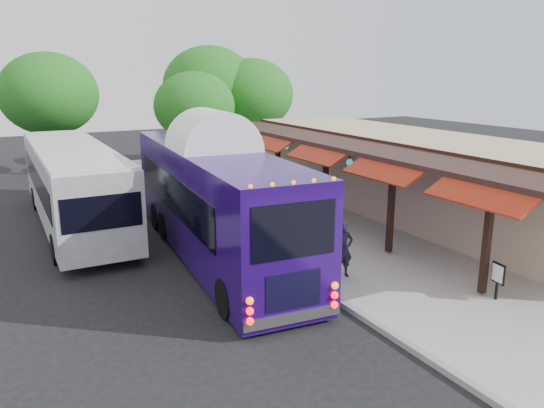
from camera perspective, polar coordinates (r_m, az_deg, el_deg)
ground at (r=16.95m, az=2.51°, el=-7.82°), size 90.00×90.00×0.00m
sidewalk at (r=22.72m, az=8.22°, el=-1.99°), size 10.00×40.00×0.15m
curb at (r=20.28m, az=-3.15°, el=-3.86°), size 0.20×40.00×0.16m
station_shelter at (r=24.43m, az=14.79°, el=3.10°), size 8.15×20.00×3.60m
coach_bus at (r=18.31m, az=-6.24°, el=0.92°), size 3.69×12.81×4.05m
city_bus at (r=23.31m, az=-20.59°, el=2.18°), size 2.87×12.59×3.38m
ped_a at (r=16.41m, az=7.63°, el=-4.84°), size 0.71×0.54×1.77m
ped_b at (r=22.73m, az=-4.97°, el=0.54°), size 0.98×0.85×1.72m
ped_c at (r=26.53m, az=-4.71°, el=2.43°), size 1.00×0.90×1.64m
ped_d at (r=24.66m, az=-1.08°, el=1.48°), size 1.14×0.90×1.55m
sign_board at (r=15.98m, az=23.14°, el=-7.05°), size 0.13×0.48×1.07m
tree_left at (r=33.20m, az=-8.32°, el=10.36°), size 4.94×4.94×6.33m
tree_mid at (r=36.66m, az=-6.72°, el=12.48°), size 6.23×6.23×7.98m
tree_right at (r=36.37m, az=-2.20°, el=11.69°), size 5.59×5.59×7.16m
tree_far at (r=35.19m, az=-22.87°, el=10.85°), size 5.82×5.82×7.45m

